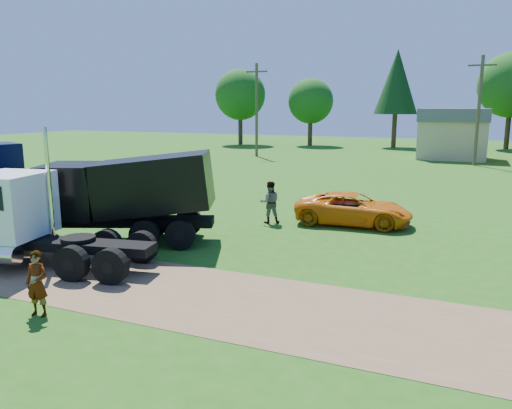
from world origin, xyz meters
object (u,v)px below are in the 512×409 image
at_px(black_dump_truck, 117,193).
at_px(orange_pickup, 353,209).
at_px(white_semi_tractor, 13,219).
at_px(spectator_a, 37,284).

relative_size(black_dump_truck, orange_pickup, 1.60).
bearing_deg(black_dump_truck, orange_pickup, 17.33).
relative_size(white_semi_tractor, black_dump_truck, 0.94).
bearing_deg(spectator_a, white_semi_tractor, 137.36).
relative_size(white_semi_tractor, orange_pickup, 1.51).
height_order(white_semi_tractor, black_dump_truck, white_semi_tractor).
xyz_separation_m(black_dump_truck, spectator_a, (2.49, -6.15, -1.03)).
xyz_separation_m(white_semi_tractor, orange_pickup, (8.63, 9.59, -0.80)).
bearing_deg(white_semi_tractor, black_dump_truck, 59.51).
distance_m(orange_pickup, spectator_a, 13.21).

